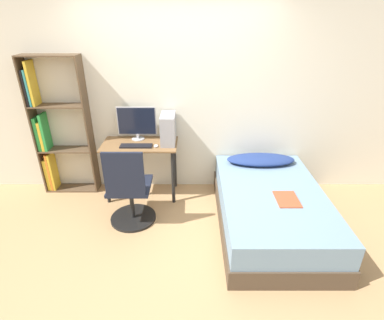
# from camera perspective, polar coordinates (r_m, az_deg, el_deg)

# --- Properties ---
(ground_plane) EXTENTS (14.00, 14.00, 0.00)m
(ground_plane) POSITION_cam_1_polar(r_m,az_deg,el_deg) (3.38, -3.34, -16.77)
(ground_plane) COLOR tan
(wall_back) EXTENTS (8.00, 0.05, 2.50)m
(wall_back) POSITION_cam_1_polar(r_m,az_deg,el_deg) (4.01, -2.70, 11.05)
(wall_back) COLOR silver
(wall_back) RESTS_ON ground_plane
(desk) EXTENTS (0.98, 0.51, 0.77)m
(desk) POSITION_cam_1_polar(r_m,az_deg,el_deg) (4.02, -9.71, 1.23)
(desk) COLOR brown
(desk) RESTS_ON ground_plane
(bookshelf) EXTENTS (0.73, 0.23, 1.86)m
(bookshelf) POSITION_cam_1_polar(r_m,az_deg,el_deg) (4.41, -24.95, 4.83)
(bookshelf) COLOR brown
(bookshelf) RESTS_ON ground_plane
(office_chair) EXTENTS (0.55, 0.55, 1.01)m
(office_chair) POSITION_cam_1_polar(r_m,az_deg,el_deg) (3.59, -11.70, -6.51)
(office_chair) COLOR black
(office_chair) RESTS_ON ground_plane
(bed) EXTENTS (1.18, 1.91, 0.48)m
(bed) POSITION_cam_1_polar(r_m,az_deg,el_deg) (3.67, 14.75, -8.95)
(bed) COLOR #4C3D2D
(bed) RESTS_ON ground_plane
(pillow) EXTENTS (0.90, 0.36, 0.11)m
(pillow) POSITION_cam_1_polar(r_m,az_deg,el_deg) (4.10, 13.02, 0.08)
(pillow) COLOR navy
(pillow) RESTS_ON bed
(magazine) EXTENTS (0.24, 0.32, 0.01)m
(magazine) POSITION_cam_1_polar(r_m,az_deg,el_deg) (3.42, 17.72, -7.14)
(magazine) COLOR #B24C2D
(magazine) RESTS_ON bed
(monitor) EXTENTS (0.51, 0.17, 0.44)m
(monitor) POSITION_cam_1_polar(r_m,az_deg,el_deg) (4.03, -10.39, 7.09)
(monitor) COLOR #B7B7BC
(monitor) RESTS_ON desk
(keyboard) EXTENTS (0.40, 0.12, 0.02)m
(keyboard) POSITION_cam_1_polar(r_m,az_deg,el_deg) (3.87, -10.52, 2.66)
(keyboard) COLOR black
(keyboard) RESTS_ON desk
(pc_tower) EXTENTS (0.18, 0.39, 0.38)m
(pc_tower) POSITION_cam_1_polar(r_m,az_deg,el_deg) (3.88, -4.47, 5.98)
(pc_tower) COLOR #99999E
(pc_tower) RESTS_ON desk
(mouse) EXTENTS (0.06, 0.09, 0.02)m
(mouse) POSITION_cam_1_polar(r_m,az_deg,el_deg) (3.83, -6.81, 2.69)
(mouse) COLOR silver
(mouse) RESTS_ON desk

